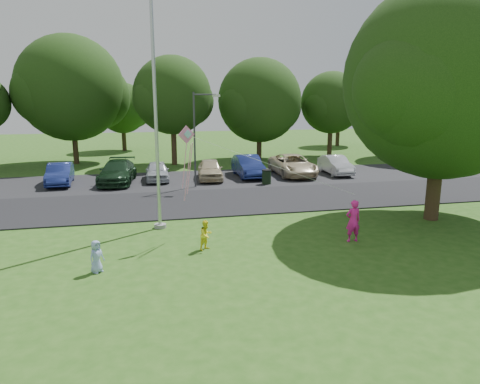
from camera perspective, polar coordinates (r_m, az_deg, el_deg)
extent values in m
plane|color=#275315|center=(14.23, 4.71, -9.62)|extent=(120.00, 120.00, 0.00)
cube|color=black|center=(22.58, -2.11, -1.23)|extent=(60.00, 6.00, 0.06)
cube|color=black|center=(28.86, -4.50, 1.71)|extent=(42.00, 7.00, 0.06)
cylinder|color=#B7BABF|center=(17.60, -11.23, 11.07)|extent=(0.14, 0.14, 10.00)
cylinder|color=gray|center=(18.35, -10.59, -4.47)|extent=(0.50, 0.50, 0.16)
cylinder|color=#3F3F44|center=(25.88, -6.07, 6.78)|extent=(0.11, 0.11, 5.71)
cylinder|color=#3F3F44|center=(25.67, -4.71, 12.83)|extent=(1.31, 0.43, 0.08)
cube|color=silver|center=(25.60, -3.19, 12.71)|extent=(0.47, 0.31, 0.13)
cylinder|color=black|center=(27.00, 3.56, 1.91)|extent=(0.57, 0.57, 0.91)
cylinder|color=black|center=(26.92, 3.57, 2.92)|extent=(0.61, 0.61, 0.05)
cylinder|color=#332316|center=(20.84, 24.45, 0.87)|extent=(0.62, 0.62, 3.16)
sphere|color=black|center=(20.52, 25.59, 13.33)|extent=(8.40, 8.40, 8.40)
sphere|color=black|center=(22.34, 27.99, 11.30)|extent=(5.46, 5.46, 5.46)
sphere|color=black|center=(18.66, 23.33, 12.46)|extent=(5.04, 5.04, 5.04)
sphere|color=black|center=(18.35, 21.65, 12.86)|extent=(4.37, 4.37, 4.37)
cylinder|color=#332316|center=(38.41, -21.12, 5.92)|extent=(0.44, 0.44, 3.19)
sphere|color=black|center=(38.24, -21.66, 12.73)|extent=(8.50, 8.50, 8.50)
sphere|color=black|center=(38.85, -18.55, 11.99)|extent=(5.53, 5.53, 5.53)
sphere|color=black|center=(37.48, -24.47, 11.88)|extent=(5.10, 5.10, 5.10)
cylinder|color=#332316|center=(35.75, -8.80, 6.37)|extent=(0.44, 0.44, 3.43)
sphere|color=black|center=(35.58, -9.01, 12.64)|extent=(6.27, 6.27, 6.27)
sphere|color=black|center=(36.32, -6.79, 11.95)|extent=(4.07, 4.07, 4.07)
sphere|color=black|center=(34.73, -11.01, 12.06)|extent=(3.76, 3.76, 3.76)
cylinder|color=#332316|center=(38.31, 2.57, 6.31)|extent=(0.44, 0.44, 2.66)
sphere|color=black|center=(38.10, 2.63, 12.11)|extent=(7.27, 7.27, 7.27)
sphere|color=black|center=(39.26, 4.68, 11.29)|extent=(4.72, 4.72, 4.72)
sphere|color=black|center=(36.86, 0.78, 11.55)|extent=(4.36, 4.36, 4.36)
cylinder|color=#332316|center=(41.38, 11.89, 6.75)|extent=(0.44, 0.44, 3.02)
sphere|color=black|center=(41.21, 12.11, 11.59)|extent=(5.67, 5.67, 5.67)
sphere|color=black|center=(42.27, 13.35, 10.96)|extent=(3.68, 3.68, 3.68)
sphere|color=black|center=(40.11, 11.02, 11.22)|extent=(3.40, 3.40, 3.40)
cylinder|color=#332316|center=(43.58, 24.03, 6.49)|extent=(0.44, 0.44, 3.42)
sphere|color=black|center=(43.45, 24.59, 12.76)|extent=(8.77, 8.77, 8.77)
sphere|color=black|center=(45.33, 25.87, 11.75)|extent=(5.70, 5.70, 5.70)
sphere|color=black|center=(41.52, 23.48, 12.32)|extent=(5.26, 5.26, 5.26)
cylinder|color=#332316|center=(63.61, 28.91, 7.15)|extent=(0.44, 0.44, 2.60)
sphere|color=black|center=(63.49, 29.20, 9.95)|extent=(5.20, 5.20, 5.20)
sphere|color=black|center=(62.32, 28.85, 9.73)|extent=(3.12, 3.12, 3.12)
cylinder|color=#332316|center=(46.80, -15.21, 6.94)|extent=(0.44, 0.44, 2.60)
sphere|color=black|center=(46.64, -15.43, 10.75)|extent=(5.20, 5.20, 5.20)
sphere|color=black|center=(47.13, -13.93, 10.37)|extent=(3.38, 3.38, 3.38)
sphere|color=black|center=(46.05, -16.75, 10.34)|extent=(3.12, 3.12, 3.12)
cylinder|color=#332316|center=(51.23, 12.89, 7.48)|extent=(0.44, 0.44, 2.60)
sphere|color=black|center=(51.09, 13.06, 10.97)|extent=(5.20, 5.20, 5.20)
sphere|color=black|center=(52.07, 13.97, 10.51)|extent=(3.38, 3.38, 3.38)
sphere|color=black|center=(50.06, 12.28, 10.69)|extent=(3.12, 3.12, 3.12)
imported|color=navy|center=(29.03, -22.90, 2.22)|extent=(1.66, 4.10, 1.32)
imported|color=black|center=(28.30, -16.03, 2.59)|extent=(2.50, 5.11, 1.43)
imported|color=#B2B7BF|center=(28.64, -10.99, 2.77)|extent=(1.54, 3.68, 1.25)
imported|color=#C6B793|center=(28.56, -4.02, 3.03)|extent=(1.98, 4.07, 1.34)
imported|color=navy|center=(29.54, 1.06, 3.49)|extent=(1.58, 4.44, 1.46)
imported|color=#C6B793|center=(30.31, 7.03, 3.61)|extent=(2.49, 5.25, 1.45)
imported|color=silver|center=(31.30, 12.61, 3.54)|extent=(1.58, 4.02, 1.30)
imported|color=#E91F91|center=(16.70, 14.84, -3.75)|extent=(0.60, 0.40, 1.62)
imported|color=#FFF328|center=(15.41, -4.54, -5.74)|extent=(0.67, 0.64, 1.09)
imported|color=#94AAE2|center=(14.13, -18.60, -8.16)|extent=(0.59, 0.59, 1.04)
cube|color=pink|center=(15.98, -7.16, 7.59)|extent=(0.63, 0.29, 0.66)
cube|color=#8CC6E5|center=(15.95, -6.97, 7.66)|extent=(0.31, 0.15, 0.32)
cylinder|color=white|center=(15.88, 4.15, 3.65)|extent=(6.03, 1.68, 2.20)
cylinder|color=pink|center=(16.10, -7.41, 3.51)|extent=(0.22, 0.28, 1.77)
cylinder|color=pink|center=(16.19, -6.71, 3.08)|extent=(0.24, 0.46, 2.02)
cylinder|color=pink|center=(16.08, -7.00, 2.50)|extent=(0.27, 0.68, 2.26)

